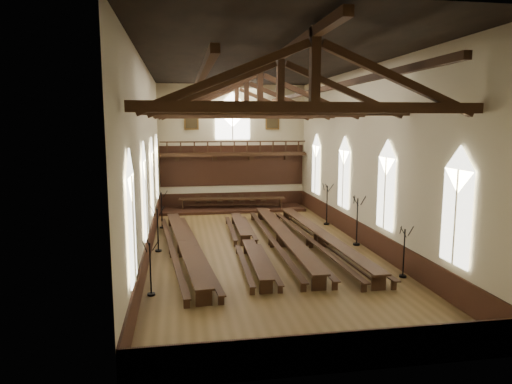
# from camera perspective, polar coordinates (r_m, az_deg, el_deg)

# --- Properties ---
(ground) EXTENTS (26.00, 26.00, 0.00)m
(ground) POSITION_cam_1_polar(r_m,az_deg,el_deg) (25.59, 0.48, -7.04)
(ground) COLOR brown
(ground) RESTS_ON ground
(room_walls) EXTENTS (26.00, 26.00, 26.00)m
(room_walls) POSITION_cam_1_polar(r_m,az_deg,el_deg) (24.65, 0.50, 7.58)
(room_walls) COLOR #BAAE8C
(room_walls) RESTS_ON ground
(wainscot_band) EXTENTS (12.00, 26.00, 1.20)m
(wainscot_band) POSITION_cam_1_polar(r_m,az_deg,el_deg) (25.44, 0.48, -5.74)
(wainscot_band) COLOR #381C10
(wainscot_band) RESTS_ON ground
(side_windows) EXTENTS (11.85, 19.80, 4.50)m
(side_windows) POSITION_cam_1_polar(r_m,az_deg,el_deg) (24.85, 0.49, 1.30)
(side_windows) COLOR white
(side_windows) RESTS_ON room_walls
(end_window) EXTENTS (2.80, 0.12, 3.80)m
(end_window) POSITION_cam_1_polar(r_m,az_deg,el_deg) (37.42, -2.96, 9.09)
(end_window) COLOR white
(end_window) RESTS_ON room_walls
(minstrels_gallery) EXTENTS (11.80, 1.24, 3.70)m
(minstrels_gallery) POSITION_cam_1_polar(r_m,az_deg,el_deg) (37.30, -2.88, 3.99)
(minstrels_gallery) COLOR #331B10
(minstrels_gallery) RESTS_ON room_walls
(portraits) EXTENTS (7.75, 0.09, 1.45)m
(portraits) POSITION_cam_1_polar(r_m,az_deg,el_deg) (37.42, -2.96, 8.90)
(portraits) COLOR brown
(portraits) RESTS_ON room_walls
(roof_trusses) EXTENTS (11.70, 25.70, 2.80)m
(roof_trusses) POSITION_cam_1_polar(r_m,az_deg,el_deg) (24.68, 0.51, 11.66)
(roof_trusses) COLOR #331B10
(roof_trusses) RESTS_ON room_walls
(refectory_row_a) EXTENTS (2.30, 14.94, 0.79)m
(refectory_row_a) POSITION_cam_1_polar(r_m,az_deg,el_deg) (24.48, -9.04, -6.47)
(refectory_row_a) COLOR #331B10
(refectory_row_a) RESTS_ON ground
(refectory_row_b) EXTENTS (1.59, 13.94, 0.70)m
(refectory_row_b) POSITION_cam_1_polar(r_m,az_deg,el_deg) (25.19, -1.11, -6.10)
(refectory_row_b) COLOR #331B10
(refectory_row_b) RESTS_ON ground
(refectory_row_c) EXTENTS (1.73, 14.98, 0.81)m
(refectory_row_c) POSITION_cam_1_polar(r_m,az_deg,el_deg) (25.98, 3.40, -5.47)
(refectory_row_c) COLOR #331B10
(refectory_row_c) RESTS_ON ground
(refectory_row_d) EXTENTS (1.90, 14.98, 0.81)m
(refectory_row_d) POSITION_cam_1_polar(r_m,az_deg,el_deg) (26.14, 8.11, -5.46)
(refectory_row_d) COLOR #331B10
(refectory_row_d) RESTS_ON ground
(dais) EXTENTS (11.40, 3.01, 0.20)m
(dais) POSITION_cam_1_polar(r_m,az_deg,el_deg) (36.54, -3.00, -2.13)
(dais) COLOR #381C10
(dais) RESTS_ON ground
(high_table) EXTENTS (8.48, 1.65, 0.79)m
(high_table) POSITION_cam_1_polar(r_m,az_deg,el_deg) (36.40, -3.01, -0.95)
(high_table) COLOR #331B10
(high_table) RESTS_ON dais
(high_chairs) EXTENTS (5.83, 0.43, 0.91)m
(high_chairs) POSITION_cam_1_polar(r_m,az_deg,el_deg) (37.23, -3.15, -1.00)
(high_chairs) COLOR #331B10
(high_chairs) RESTS_ON dais
(candelabrum_left_near) EXTENTS (0.68, 0.68, 2.31)m
(candelabrum_left_near) POSITION_cam_1_polar(r_m,az_deg,el_deg) (19.15, -13.02, -10.51)
(candelabrum_left_near) COLOR black
(candelabrum_left_near) RESTS_ON ground
(candelabrum_left_mid) EXTENTS (0.76, 0.72, 2.51)m
(candelabrum_left_mid) POSITION_cam_1_polar(r_m,az_deg,el_deg) (25.32, -12.15, -5.62)
(candelabrum_left_mid) COLOR black
(candelabrum_left_mid) RESTS_ON ground
(candelabrum_left_far) EXTENTS (0.75, 0.75, 2.53)m
(candelabrum_left_far) POSITION_cam_1_polar(r_m,az_deg,el_deg) (30.85, -11.68, -3.04)
(candelabrum_left_far) COLOR black
(candelabrum_left_far) RESTS_ON ground
(candelabrum_right_near) EXTENTS (0.68, 0.71, 2.36)m
(candelabrum_right_near) POSITION_cam_1_polar(r_m,az_deg,el_deg) (21.79, 17.95, -8.31)
(candelabrum_right_near) COLOR black
(candelabrum_right_near) RESTS_ON ground
(candelabrum_right_mid) EXTENTS (0.84, 0.86, 2.87)m
(candelabrum_right_mid) POSITION_cam_1_polar(r_m,az_deg,el_deg) (26.62, 12.48, -4.69)
(candelabrum_right_mid) COLOR black
(candelabrum_right_mid) RESTS_ON ground
(candelabrum_right_far) EXTENTS (0.81, 0.87, 2.86)m
(candelabrum_right_far) POSITION_cam_1_polar(r_m,az_deg,el_deg) (31.58, 8.83, -2.51)
(candelabrum_right_far) COLOR black
(candelabrum_right_far) RESTS_ON ground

